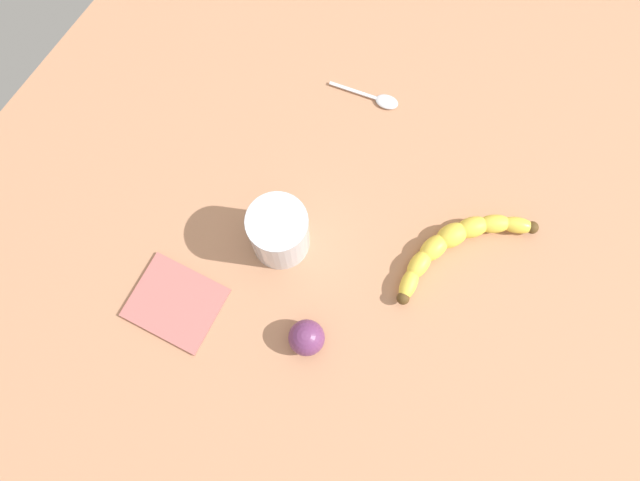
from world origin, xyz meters
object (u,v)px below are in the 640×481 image
at_px(plum_fruit, 307,338).
at_px(smoothie_glass, 279,233).
at_px(banana, 456,243).
at_px(teaspoon, 383,100).

bearing_deg(plum_fruit, smoothie_glass, -43.98).
xyz_separation_m(banana, teaspoon, (0.20, -0.15, -0.01)).
distance_m(banana, teaspoon, 0.25).
bearing_deg(banana, smoothie_glass, -29.88).
distance_m(banana, smoothie_glass, 0.25).
height_order(smoothie_glass, teaspoon, smoothie_glass).
height_order(plum_fruit, teaspoon, plum_fruit).
bearing_deg(plum_fruit, banana, -116.71).
xyz_separation_m(banana, plum_fruit, (0.11, 0.22, 0.01)).
xyz_separation_m(smoothie_glass, teaspoon, (-0.01, -0.27, -0.04)).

